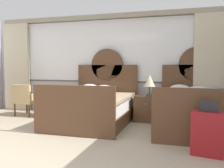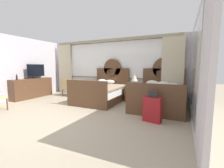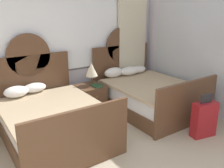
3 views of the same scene
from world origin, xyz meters
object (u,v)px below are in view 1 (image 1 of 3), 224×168
at_px(bed_near_mirror, 199,112).
at_px(nightstand_between_beds, 147,108).
at_px(bed_near_window, 94,107).
at_px(armchair_by_window_centre, 26,98).
at_px(book_on_nightstand, 151,95).
at_px(table_lamp_on_nightstand, 150,81).
at_px(armchair_by_window_left, 50,99).
at_px(suitcase_on_floor, 208,134).

distance_m(bed_near_mirror, nightstand_between_beds, 1.28).
distance_m(bed_near_window, armchair_by_window_centre, 2.06).
bearing_deg(armchair_by_window_centre, book_on_nightstand, 3.18).
bearing_deg(table_lamp_on_nightstand, bed_near_mirror, -29.16).
height_order(bed_near_window, table_lamp_on_nightstand, bed_near_window).
height_order(nightstand_between_beds, armchair_by_window_left, armchair_by_window_left).
bearing_deg(nightstand_between_beds, bed_near_mirror, -27.68).
relative_size(book_on_nightstand, armchair_by_window_centre, 0.31).
height_order(bed_near_mirror, armchair_by_window_centre, bed_near_mirror).
height_order(bed_near_mirror, table_lamp_on_nightstand, bed_near_mirror).
bearing_deg(book_on_nightstand, armchair_by_window_centre, -176.82).
relative_size(book_on_nightstand, suitcase_on_floor, 0.32).
xyz_separation_m(bed_near_mirror, book_on_nightstand, (-1.03, 0.48, 0.25)).
xyz_separation_m(bed_near_window, nightstand_between_beds, (1.14, 0.61, -0.07)).
bearing_deg(armchair_by_window_left, table_lamp_on_nightstand, 6.93).
relative_size(armchair_by_window_centre, suitcase_on_floor, 1.03).
relative_size(bed_near_window, armchair_by_window_centre, 2.59).
distance_m(book_on_nightstand, suitcase_on_floor, 2.26).
bearing_deg(bed_near_window, nightstand_between_beds, 27.99).
bearing_deg(armchair_by_window_centre, nightstand_between_beds, 5.29).
relative_size(bed_near_window, nightstand_between_beds, 3.54).
relative_size(table_lamp_on_nightstand, armchair_by_window_left, 0.60).
bearing_deg(armchair_by_window_left, bed_near_window, -13.45).
xyz_separation_m(bed_near_mirror, armchair_by_window_centre, (-4.30, 0.30, 0.09)).
distance_m(bed_near_window, bed_near_mirror, 2.27).
distance_m(armchair_by_window_left, suitcase_on_floor, 4.03).
bearing_deg(book_on_nightstand, table_lamp_on_nightstand, 111.23).
xyz_separation_m(nightstand_between_beds, armchair_by_window_centre, (-3.17, -0.29, 0.16)).
bearing_deg(bed_near_window, book_on_nightstand, 21.75).
height_order(bed_near_mirror, armchair_by_window_left, bed_near_mirror).
distance_m(bed_near_window, nightstand_between_beds, 1.29).
bearing_deg(nightstand_between_beds, armchair_by_window_centre, -174.71).
xyz_separation_m(bed_near_window, book_on_nightstand, (1.24, 0.49, 0.26)).
bearing_deg(suitcase_on_floor, bed_near_window, 147.31).
bearing_deg(book_on_nightstand, armchair_by_window_left, -175.90).
relative_size(table_lamp_on_nightstand, armchair_by_window_centre, 0.60).
height_order(armchair_by_window_left, suitcase_on_floor, armchair_by_window_left).
bearing_deg(armchair_by_window_left, nightstand_between_beds, 6.86).
bearing_deg(book_on_nightstand, nightstand_between_beds, 131.29).
distance_m(nightstand_between_beds, armchair_by_window_centre, 3.19).
height_order(bed_near_mirror, nightstand_between_beds, bed_near_mirror).
bearing_deg(armchair_by_window_left, suitcase_on_floor, -26.40).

